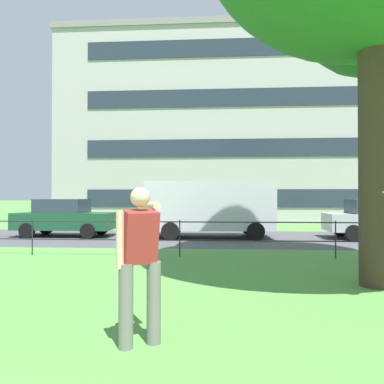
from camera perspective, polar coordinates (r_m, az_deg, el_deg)
The scene contains 7 objects.
street_strip at distance 15.23m, azimuth -7.98°, elevation -6.87°, with size 80.00×6.18×0.01m, color #4C4C51.
park_fence at distance 10.70m, azimuth -13.12°, elevation -5.91°, with size 29.22×0.04×1.00m.
person_thrower at distance 4.24m, azimuth -7.99°, elevation -10.15°, with size 0.47×0.89×1.75m.
car_dark_green_right at distance 16.36m, azimuth -18.79°, elevation -3.69°, with size 4.02×1.86×1.54m.
panel_van_far_right at distance 15.00m, azimuth 2.79°, elevation -2.12°, with size 5.06×2.23×2.24m.
car_silver_left at distance 16.26m, azimuth 26.52°, elevation -3.68°, with size 4.05×1.90×1.54m.
apartment_building_background at distance 28.66m, azimuth 12.18°, elevation 8.73°, with size 29.17×10.71×12.65m.
Camera 1 is at (3.12, 1.15, 1.65)m, focal length 34.99 mm.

